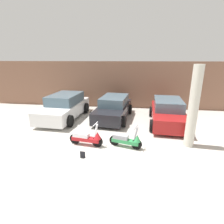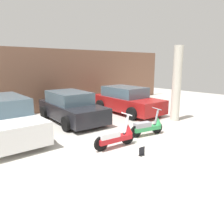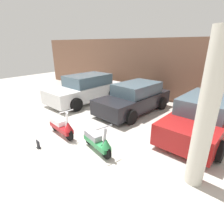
{
  "view_description": "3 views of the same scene",
  "coord_description": "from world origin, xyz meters",
  "px_view_note": "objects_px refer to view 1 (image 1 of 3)",
  "views": [
    {
      "loc": [
        1.38,
        -5.52,
        3.57
      ],
      "look_at": [
        0.32,
        2.75,
        0.99
      ],
      "focal_mm": 28.0,
      "sensor_mm": 36.0,
      "label": 1
    },
    {
      "loc": [
        -5.06,
        -3.7,
        2.64
      ],
      "look_at": [
        0.45,
        2.24,
        0.79
      ],
      "focal_mm": 35.0,
      "sensor_mm": 36.0,
      "label": 2
    },
    {
      "loc": [
        4.27,
        -2.23,
        3.03
      ],
      "look_at": [
        0.48,
        2.58,
        0.65
      ],
      "focal_mm": 28.0,
      "sensor_mm": 36.0,
      "label": 3
    }
  ],
  "objects_px": {
    "car_rear_right": "(168,112)",
    "placard_near_left_scooter": "(83,155)",
    "car_rear_center": "(114,108)",
    "scooter_front_right": "(127,140)",
    "scooter_front_left": "(87,137)",
    "support_column_side": "(193,108)",
    "car_rear_left": "(65,107)"
  },
  "relations": [
    {
      "from": "car_rear_left",
      "to": "support_column_side",
      "type": "bearing_deg",
      "value": 70.04
    },
    {
      "from": "car_rear_center",
      "to": "car_rear_right",
      "type": "bearing_deg",
      "value": 86.74
    },
    {
      "from": "car_rear_right",
      "to": "support_column_side",
      "type": "relative_size",
      "value": 1.23
    },
    {
      "from": "car_rear_right",
      "to": "car_rear_center",
      "type": "bearing_deg",
      "value": -95.45
    },
    {
      "from": "scooter_front_left",
      "to": "placard_near_left_scooter",
      "type": "relative_size",
      "value": 5.71
    },
    {
      "from": "car_rear_left",
      "to": "car_rear_center",
      "type": "bearing_deg",
      "value": 99.03
    },
    {
      "from": "car_rear_center",
      "to": "placard_near_left_scooter",
      "type": "relative_size",
      "value": 15.8
    },
    {
      "from": "scooter_front_left",
      "to": "car_rear_right",
      "type": "xyz_separation_m",
      "value": [
        3.8,
        3.16,
        0.29
      ]
    },
    {
      "from": "car_rear_right",
      "to": "placard_near_left_scooter",
      "type": "xyz_separation_m",
      "value": [
        -3.73,
        -4.14,
        -0.54
      ]
    },
    {
      "from": "car_rear_center",
      "to": "car_rear_right",
      "type": "xyz_separation_m",
      "value": [
        3.12,
        -0.52,
        0.01
      ]
    },
    {
      "from": "placard_near_left_scooter",
      "to": "car_rear_right",
      "type": "bearing_deg",
      "value": 47.96
    },
    {
      "from": "scooter_front_left",
      "to": "placard_near_left_scooter",
      "type": "height_order",
      "value": "scooter_front_left"
    },
    {
      "from": "placard_near_left_scooter",
      "to": "support_column_side",
      "type": "relative_size",
      "value": 0.08
    },
    {
      "from": "scooter_front_right",
      "to": "car_rear_right",
      "type": "bearing_deg",
      "value": 70.33
    },
    {
      "from": "scooter_front_right",
      "to": "placard_near_left_scooter",
      "type": "relative_size",
      "value": 5.29
    },
    {
      "from": "car_rear_left",
      "to": "support_column_side",
      "type": "xyz_separation_m",
      "value": [
        6.59,
        -2.86,
        0.98
      ]
    },
    {
      "from": "car_rear_left",
      "to": "car_rear_right",
      "type": "relative_size",
      "value": 1.06
    },
    {
      "from": "car_rear_center",
      "to": "placard_near_left_scooter",
      "type": "height_order",
      "value": "car_rear_center"
    },
    {
      "from": "car_rear_left",
      "to": "placard_near_left_scooter",
      "type": "bearing_deg",
      "value": 32.42
    },
    {
      "from": "scooter_front_left",
      "to": "scooter_front_right",
      "type": "distance_m",
      "value": 1.66
    },
    {
      "from": "car_rear_right",
      "to": "placard_near_left_scooter",
      "type": "height_order",
      "value": "car_rear_right"
    },
    {
      "from": "scooter_front_left",
      "to": "car_rear_left",
      "type": "height_order",
      "value": "car_rear_left"
    },
    {
      "from": "scooter_front_left",
      "to": "car_rear_left",
      "type": "distance_m",
      "value": 4.13
    },
    {
      "from": "scooter_front_left",
      "to": "car_rear_center",
      "type": "height_order",
      "value": "car_rear_center"
    },
    {
      "from": "scooter_front_left",
      "to": "placard_near_left_scooter",
      "type": "xyz_separation_m",
      "value": [
        0.08,
        -0.97,
        -0.25
      ]
    },
    {
      "from": "scooter_front_right",
      "to": "car_rear_center",
      "type": "relative_size",
      "value": 0.33
    },
    {
      "from": "car_rear_center",
      "to": "placard_near_left_scooter",
      "type": "distance_m",
      "value": 4.73
    },
    {
      "from": "car_rear_left",
      "to": "support_column_side",
      "type": "distance_m",
      "value": 7.25
    },
    {
      "from": "car_rear_left",
      "to": "support_column_side",
      "type": "height_order",
      "value": "support_column_side"
    },
    {
      "from": "scooter_front_left",
      "to": "placard_near_left_scooter",
      "type": "bearing_deg",
      "value": -77.41
    },
    {
      "from": "scooter_front_right",
      "to": "placard_near_left_scooter",
      "type": "bearing_deg",
      "value": -132.71
    },
    {
      "from": "support_column_side",
      "to": "car_rear_right",
      "type": "bearing_deg",
      "value": 99.78
    }
  ]
}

